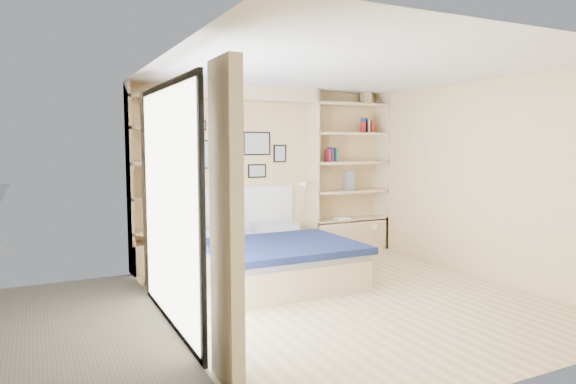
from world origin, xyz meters
name	(u,v)px	position (x,y,z in m)	size (l,w,h in m)	color
ground	(348,297)	(0.00, 0.00, 0.00)	(4.50, 4.50, 0.00)	#D7C087
room_shell	(261,191)	(-0.39, 1.52, 1.08)	(4.50, 4.50, 4.50)	tan
bed	(270,257)	(-0.45, 1.11, 0.28)	(1.74, 2.21, 1.07)	beige
photo_gallery	(237,150)	(-0.45, 2.22, 1.60)	(1.48, 0.02, 0.82)	black
reading_lamps	(253,186)	(-0.30, 2.00, 1.10)	(1.92, 0.12, 0.15)	silver
shelf_decor	(332,145)	(1.03, 2.07, 1.68)	(3.51, 0.23, 2.03)	#A22132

